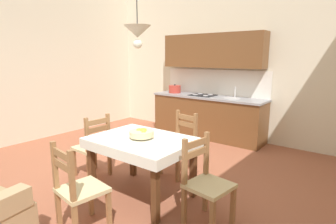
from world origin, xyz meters
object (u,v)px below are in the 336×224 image
(dining_chair_tv_side, at_px, (93,147))
(dining_chair_kitchen_side, at_px, (180,145))
(dining_table, at_px, (142,149))
(dining_chair_window_side, at_px, (206,183))
(fruit_bowl, at_px, (142,134))
(pendant_lamp, at_px, (137,32))
(kitchen_cabinetry, at_px, (208,98))
(dining_chair_camera_side, at_px, (78,190))

(dining_chair_tv_side, distance_m, dining_chair_kitchen_side, 1.26)
(dining_table, bearing_deg, dining_chair_window_side, -0.91)
(dining_chair_window_side, distance_m, fruit_bowl, 0.99)
(dining_chair_window_side, xyz_separation_m, pendant_lamp, (-1.01, 0.08, 1.57))
(kitchen_cabinetry, bearing_deg, fruit_bowl, -75.95)
(fruit_bowl, bearing_deg, dining_table, -151.11)
(kitchen_cabinetry, distance_m, dining_chair_kitchen_side, 2.16)
(dining_table, xyz_separation_m, dining_chair_camera_side, (0.01, -0.92, -0.17))
(kitchen_cabinetry, height_order, fruit_bowl, kitchen_cabinetry)
(pendant_lamp, bearing_deg, dining_chair_tv_side, -174.39)
(dining_table, xyz_separation_m, dining_chair_tv_side, (-0.95, -0.02, -0.17))
(kitchen_cabinetry, relative_size, pendant_lamp, 3.12)
(kitchen_cabinetry, distance_m, pendant_lamp, 3.07)
(dining_chair_window_side, relative_size, pendant_lamp, 1.16)
(fruit_bowl, bearing_deg, dining_chair_window_side, -1.02)
(dining_chair_window_side, bearing_deg, dining_chair_kitchen_side, 138.09)
(dining_chair_tv_side, relative_size, fruit_bowl, 3.10)
(dining_chair_kitchen_side, distance_m, pendant_lamp, 1.74)
(dining_chair_kitchen_side, bearing_deg, dining_table, -88.60)
(dining_table, bearing_deg, kitchen_cabinetry, 103.98)
(pendant_lamp, bearing_deg, dining_table, -34.10)
(kitchen_cabinetry, distance_m, dining_chair_camera_side, 3.84)
(pendant_lamp, bearing_deg, dining_chair_kitchen_side, 84.59)
(dining_table, relative_size, dining_chair_camera_side, 1.33)
(kitchen_cabinetry, xyz_separation_m, dining_chair_window_side, (1.63, -2.85, -0.41))
(dining_table, height_order, dining_chair_tv_side, dining_chair_tv_side)
(dining_chair_kitchen_side, bearing_deg, pendant_lamp, -95.41)
(dining_chair_camera_side, relative_size, dining_chair_window_side, 1.00)
(dining_chair_kitchen_side, relative_size, fruit_bowl, 3.10)
(dining_chair_kitchen_side, relative_size, dining_chair_window_side, 1.00)
(dining_chair_window_side, bearing_deg, dining_table, 179.09)
(kitchen_cabinetry, relative_size, dining_chair_camera_side, 2.70)
(dining_chair_kitchen_side, bearing_deg, dining_chair_tv_side, -137.62)
(dining_table, distance_m, fruit_bowl, 0.20)
(dining_chair_tv_side, relative_size, pendant_lamp, 1.16)
(dining_chair_camera_side, relative_size, dining_chair_kitchen_side, 1.00)
(dining_chair_camera_side, height_order, dining_chair_kitchen_side, same)
(dining_table, height_order, pendant_lamp, pendant_lamp)
(kitchen_cabinetry, relative_size, dining_table, 2.02)
(dining_chair_kitchen_side, xyz_separation_m, dining_chair_window_side, (0.94, -0.84, 0.00))
(dining_chair_camera_side, bearing_deg, dining_chair_kitchen_side, 90.87)
(dining_chair_kitchen_side, height_order, pendant_lamp, pendant_lamp)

